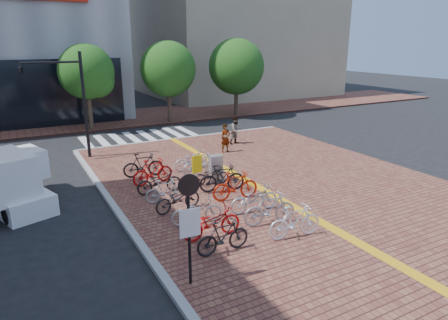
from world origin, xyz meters
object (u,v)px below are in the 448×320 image
bike_2 (197,211)px  bike_10 (254,198)px  bike_6 (153,172)px  bike_15 (191,160)px  bike_8 (295,221)px  pedestrian_a (226,138)px  utility_box (216,168)px  yellow_sign (197,168)px  traffic_light_pole (56,87)px  bike_1 (212,222)px  bike_7 (143,165)px  bike_11 (235,186)px  notice_sign (189,217)px  bike_3 (178,198)px  pedestrian_b (236,130)px  bike_12 (222,178)px  bike_4 (165,191)px  bike_13 (211,175)px  bike_14 (201,165)px  bike_5 (159,182)px  bike_9 (270,209)px  bike_0 (223,236)px  box_truck (12,181)px

bike_2 → bike_10: bike_10 is taller
bike_6 → bike_15: (2.34, 1.12, -0.08)m
bike_2 → bike_8: size_ratio=0.97×
bike_8 → pedestrian_a: size_ratio=1.14×
utility_box → yellow_sign: 1.84m
pedestrian_a → traffic_light_pole: traffic_light_pole is taller
bike_10 → yellow_sign: yellow_sign is taller
bike_6 → traffic_light_pole: bearing=18.6°
bike_1 → bike_15: 7.24m
bike_7 → utility_box: bearing=-120.2°
bike_11 → notice_sign: notice_sign is taller
bike_3 → yellow_sign: yellow_sign is taller
bike_3 → pedestrian_b: 10.44m
pedestrian_a → bike_8: bearing=-108.9°
bike_12 → utility_box: (0.35, 1.23, 0.02)m
pedestrian_a → bike_4: bearing=-139.0°
bike_15 → bike_11: bearing=170.4°
bike_13 → bike_14: bike_14 is taller
yellow_sign → bike_11: bearing=-48.6°
bike_5 → yellow_sign: (1.32, -0.88, 0.65)m
bike_8 → notice_sign: size_ratio=0.61×
bike_14 → notice_sign: 8.85m
bike_13 → utility_box: (0.37, 0.26, 0.19)m
bike_9 → notice_sign: notice_sign is taller
bike_6 → bike_11: 4.01m
bike_8 → pedestrian_a: (3.02, 10.11, 0.25)m
bike_2 → bike_12: bike_12 is taller
bike_7 → bike_15: size_ratio=1.00×
bike_12 → traffic_light_pole: (-5.17, 8.10, 3.26)m
bike_2 → traffic_light_pole: bearing=23.2°
bike_4 → bike_8: size_ratio=0.83×
bike_10 → pedestrian_b: 10.21m
bike_0 → pedestrian_b: bearing=-32.1°
bike_13 → pedestrian_a: (3.13, 4.39, 0.39)m
bike_12 → bike_13: size_ratio=1.23×
pedestrian_b → notice_sign: (-8.48, -12.27, 1.06)m
notice_sign → bike_6: bearing=78.2°
pedestrian_a → box_truck: 11.16m
bike_14 → utility_box: (0.26, -1.04, 0.07)m
bike_10 → traffic_light_pole: bearing=28.7°
bike_13 → notice_sign: size_ratio=0.53×
bike_0 → bike_6: bearing=-1.3°
pedestrian_a → bike_0: bearing=-121.4°
bike_11 → yellow_sign: size_ratio=1.16×
bike_0 → yellow_sign: (1.32, 4.67, 0.63)m
bike_10 → bike_12: (-0.05, 2.39, 0.07)m
bike_7 → bike_12: (2.31, -3.42, 0.03)m
bike_9 → yellow_sign: 3.92m
bike_0 → bike_10: 3.22m
bike_8 → box_truck: 10.73m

